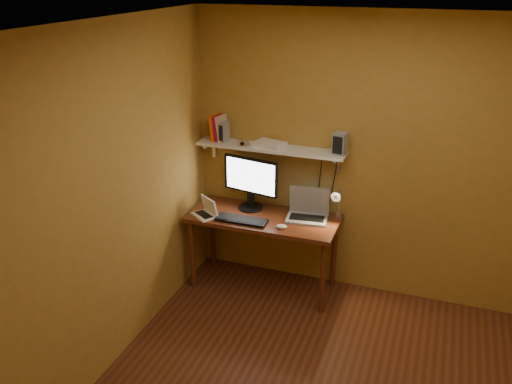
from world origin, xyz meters
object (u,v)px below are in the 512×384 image
at_px(mouse, 282,227).
at_px(desk_lamp, 337,201).
at_px(wall_shelf, 271,148).
at_px(keyboard, 242,220).
at_px(netbook, 206,211).
at_px(router, 270,144).
at_px(monitor, 251,181).
at_px(desk, 263,225).
at_px(laptop, 308,210).
at_px(shelf_camera, 243,143).
at_px(speaker_left, 222,131).
at_px(speaker_right, 340,144).

distance_m(mouse, desk_lamp, 0.56).
distance_m(wall_shelf, desk_lamp, 0.77).
relative_size(keyboard, desk_lamp, 1.26).
bearing_deg(mouse, keyboard, 163.76).
xyz_separation_m(netbook, router, (0.50, 0.36, 0.60)).
bearing_deg(monitor, desk, -26.44).
xyz_separation_m(desk, laptop, (0.39, 0.12, 0.16)).
distance_m(laptop, shelf_camera, 0.86).
relative_size(monitor, shelf_camera, 5.45).
height_order(shelf_camera, router, shelf_camera).
bearing_deg(mouse, desk_lamp, 21.27).
relative_size(laptop, speaker_left, 2.10).
distance_m(netbook, router, 0.86).
bearing_deg(wall_shelf, router, -167.64).
xyz_separation_m(speaker_left, shelf_camera, (0.24, -0.08, -0.06)).
bearing_deg(mouse, shelf_camera, 134.10).
height_order(monitor, speaker_left, speaker_left).
bearing_deg(router, desk, -87.44).
bearing_deg(desk, keyboard, -133.00).
bearing_deg(desk_lamp, keyboard, -160.26).
xyz_separation_m(mouse, speaker_right, (0.41, 0.37, 0.71)).
bearing_deg(shelf_camera, laptop, 0.92).
distance_m(monitor, router, 0.40).
bearing_deg(wall_shelf, laptop, -10.24).
bearing_deg(keyboard, mouse, -2.30).
relative_size(laptop, desk_lamp, 1.06).
bearing_deg(keyboard, laptop, 27.48).
relative_size(monitor, mouse, 5.66).
bearing_deg(laptop, speaker_right, 8.56).
bearing_deg(mouse, netbook, 164.66).
distance_m(desk, speaker_right, 1.05).
xyz_separation_m(netbook, speaker_left, (0.02, 0.36, 0.67)).
bearing_deg(laptop, desk, -168.67).
bearing_deg(router, wall_shelf, 12.36).
xyz_separation_m(wall_shelf, keyboard, (-0.16, -0.36, -0.60)).
height_order(wall_shelf, laptop, wall_shelf).
relative_size(speaker_left, speaker_right, 0.95).
xyz_separation_m(desk, keyboard, (-0.16, -0.17, 0.10)).
bearing_deg(monitor, router, 29.42).
bearing_deg(desk_lamp, speaker_left, 176.48).
distance_m(wall_shelf, mouse, 0.74).
xyz_separation_m(laptop, netbook, (-0.90, -0.29, -0.02)).
height_order(desk, shelf_camera, shelf_camera).
bearing_deg(netbook, mouse, 32.86).
distance_m(netbook, desk_lamp, 1.21).
bearing_deg(keyboard, router, 67.39).
relative_size(desk, shelf_camera, 13.60).
bearing_deg(desk_lamp, netbook, -165.95).
distance_m(desk, monitor, 0.43).
relative_size(desk_lamp, speaker_left, 1.98).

